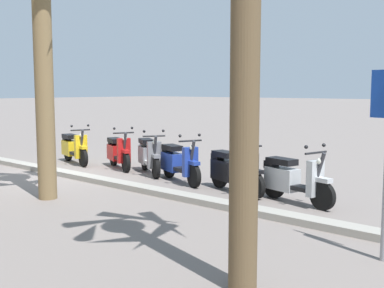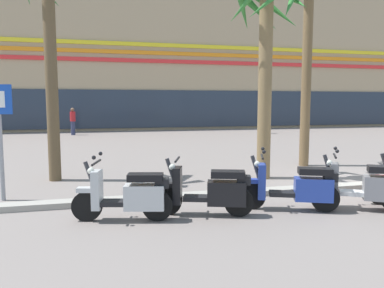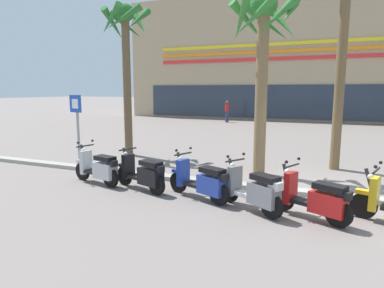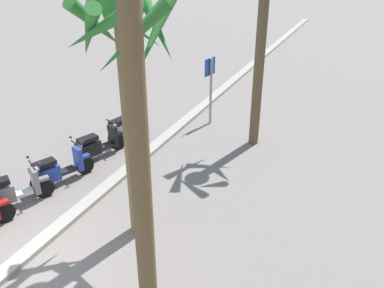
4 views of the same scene
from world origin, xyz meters
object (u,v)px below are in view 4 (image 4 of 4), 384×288
Objects in this scene: scooter_grey_second_in_line at (11,191)px; crossing_sign at (210,83)px; scooter_silver_mid_centre at (125,127)px; palm_tree_mid_walkway at (126,60)px; scooter_black_mid_front at (97,145)px; palm_tree_far_corner at (263,5)px; scooter_blue_tail_end at (57,170)px; palm_tree_by_mall_entrance at (131,41)px.

scooter_grey_second_in_line is 7.36m from crossing_sign.
scooter_silver_mid_centre is 1.08× the size of scooter_grey_second_in_line.
palm_tree_mid_walkway is at bearing 36.94° from scooter_silver_mid_centre.
palm_tree_far_corner is at bearing 127.47° from scooter_black_mid_front.
crossing_sign is 0.44× the size of palm_tree_mid_walkway.
palm_tree_far_corner reaches higher than scooter_blue_tail_end.
palm_tree_far_corner reaches higher than palm_tree_mid_walkway.
scooter_grey_second_in_line is 0.29× the size of palm_tree_mid_walkway.
scooter_blue_tail_end and scooter_grey_second_in_line have the same top height.
scooter_black_mid_front is 7.87m from palm_tree_by_mall_entrance.
palm_tree_by_mall_entrance is (1.58, 4.92, 4.55)m from scooter_grey_second_in_line.
scooter_grey_second_in_line reaches higher than scooter_black_mid_front.
palm_tree_far_corner is (-3.05, 3.98, 3.92)m from scooter_black_mid_front.
scooter_grey_second_in_line is 4.93m from palm_tree_mid_walkway.
scooter_black_mid_front is (1.44, -0.05, -0.00)m from scooter_silver_mid_centre.
crossing_sign is (-2.46, 2.01, 1.06)m from scooter_silver_mid_centre.
scooter_black_mid_front is 2.98m from scooter_grey_second_in_line.
scooter_silver_mid_centre is 5.78m from palm_tree_far_corner.
palm_tree_mid_walkway is at bearing -10.78° from palm_tree_far_corner.
palm_tree_far_corner is 1.07× the size of palm_tree_mid_walkway.
scooter_silver_mid_centre and scooter_grey_second_in_line have the same top height.
scooter_black_mid_front is 1.65m from scooter_blue_tail_end.
crossing_sign is at bearing 140.69° from scooter_silver_mid_centre.
palm_tree_by_mall_entrance is (5.98, 4.47, 4.57)m from scooter_silver_mid_centre.
scooter_silver_mid_centre is 0.98× the size of scooter_black_mid_front.
scooter_grey_second_in_line is at bearing -107.79° from palm_tree_by_mall_entrance.
palm_tree_mid_walkway is (-0.56, 3.34, 3.59)m from scooter_grey_second_in_line.
scooter_blue_tail_end is 1.34m from scooter_grey_second_in_line.
scooter_grey_second_in_line is 8.40m from palm_tree_far_corner.
scooter_black_mid_front is at bearing -52.53° from palm_tree_far_corner.
scooter_blue_tail_end is (3.10, -0.14, 0.00)m from scooter_silver_mid_centre.
scooter_silver_mid_centre is at bearing -39.31° from crossing_sign.
crossing_sign is 0.41× the size of palm_tree_far_corner.
palm_tree_by_mall_entrance is (7.59, 0.55, 0.65)m from palm_tree_far_corner.
palm_tree_by_mall_entrance reaches higher than scooter_grey_second_in_line.
palm_tree_by_mall_entrance is (4.53, 4.53, 4.57)m from scooter_black_mid_front.
scooter_silver_mid_centre is at bearing 174.18° from scooter_grey_second_in_line.
crossing_sign is 6.85m from palm_tree_mid_walkway.
scooter_grey_second_in_line is 0.66× the size of crossing_sign.
palm_tree_far_corner is (-6.01, 4.38, 3.91)m from scooter_grey_second_in_line.
scooter_black_mid_front is at bearing -27.89° from crossing_sign.
scooter_black_mid_front is at bearing -135.05° from palm_tree_by_mall_entrance.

